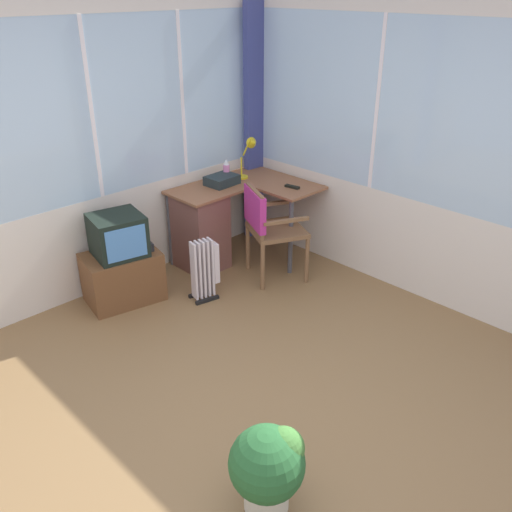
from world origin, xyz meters
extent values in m
cube|color=olive|center=(0.00, 0.00, -0.03)|extent=(5.65, 5.52, 0.06)
cube|color=silver|center=(0.00, 2.29, 0.44)|extent=(4.65, 0.06, 0.88)
cube|color=silver|center=(0.00, 2.29, 1.61)|extent=(4.56, 0.06, 1.47)
cube|color=silver|center=(0.00, 2.29, 2.44)|extent=(4.65, 0.06, 0.18)
cube|color=white|center=(0.47, 2.29, 1.61)|extent=(0.04, 0.07, 1.47)
cube|color=white|center=(1.40, 2.29, 1.61)|extent=(0.04, 0.07, 1.47)
cube|color=silver|center=(2.36, 0.00, 0.44)|extent=(0.06, 4.52, 0.88)
cube|color=silver|center=(2.36, 0.00, 1.61)|extent=(0.06, 4.43, 1.47)
cube|color=silver|center=(2.36, 0.00, 2.44)|extent=(0.06, 4.52, 0.18)
cube|color=white|center=(2.36, 0.75, 1.61)|extent=(0.07, 0.04, 1.47)
cube|color=#3D4688|center=(2.23, 2.16, 1.21)|extent=(0.23, 0.08, 2.43)
cube|color=#925B3B|center=(1.69, 1.98, 0.77)|extent=(1.24, 0.53, 0.02)
cube|color=#925B3B|center=(2.04, 1.46, 0.77)|extent=(0.53, 0.51, 0.02)
cube|color=brown|center=(1.30, 1.98, 0.37)|extent=(0.40, 0.49, 0.74)
cylinder|color=#4C4C51|center=(1.82, 1.25, 0.38)|extent=(0.04, 0.04, 0.75)
cylinder|color=#4C4C51|center=(1.11, 2.20, 0.38)|extent=(0.04, 0.04, 0.75)
cylinder|color=yellow|center=(1.89, 2.00, 0.79)|extent=(0.13, 0.13, 0.02)
cylinder|color=yellow|center=(1.89, 2.00, 0.89)|extent=(0.02, 0.02, 0.20)
cylinder|color=yellow|center=(1.94, 1.97, 1.09)|extent=(0.04, 0.10, 0.18)
cone|color=yellow|center=(1.99, 1.93, 1.13)|extent=(0.14, 0.13, 0.12)
cube|color=black|center=(2.03, 1.43, 0.79)|extent=(0.07, 0.16, 0.02)
cylinder|color=pink|center=(1.73, 2.05, 0.86)|extent=(0.06, 0.06, 0.16)
cone|color=white|center=(1.73, 2.05, 0.97)|extent=(0.06, 0.06, 0.06)
cube|color=#212D2F|center=(1.61, 1.98, 0.82)|extent=(0.31, 0.25, 0.09)
cylinder|color=brown|center=(1.79, 1.01, 0.23)|extent=(0.04, 0.04, 0.46)
cylinder|color=brown|center=(1.98, 1.40, 0.23)|extent=(0.04, 0.04, 0.46)
cylinder|color=brown|center=(1.39, 1.20, 0.23)|extent=(0.04, 0.04, 0.46)
cylinder|color=brown|center=(1.59, 1.60, 0.23)|extent=(0.04, 0.04, 0.46)
cube|color=brown|center=(1.69, 1.30, 0.48)|extent=(0.64, 0.64, 0.04)
cube|color=brown|center=(1.49, 1.40, 0.70)|extent=(0.22, 0.40, 0.41)
cube|color=#B72E80|center=(1.49, 1.40, 0.72)|extent=(0.25, 0.44, 0.34)
cube|color=brown|center=(1.59, 1.10, 0.66)|extent=(0.41, 0.22, 0.03)
cube|color=brown|center=(1.78, 1.50, 0.66)|extent=(0.41, 0.22, 0.03)
cube|color=brown|center=(0.39, 1.94, 0.23)|extent=(0.72, 0.56, 0.45)
cube|color=black|center=(0.39, 1.94, 0.63)|extent=(0.49, 0.48, 0.36)
cube|color=#4D8ACF|center=(0.35, 1.75, 0.63)|extent=(0.34, 0.08, 0.28)
cube|color=#262628|center=(0.53, 1.92, 0.49)|extent=(0.30, 0.27, 0.07)
cube|color=silver|center=(0.82, 1.48, 0.30)|extent=(0.04, 0.10, 0.54)
cube|color=silver|center=(0.86, 1.47, 0.30)|extent=(0.04, 0.10, 0.54)
cube|color=silver|center=(0.90, 1.46, 0.30)|extent=(0.04, 0.10, 0.54)
cube|color=silver|center=(0.94, 1.45, 0.30)|extent=(0.04, 0.10, 0.54)
cube|color=silver|center=(0.98, 1.44, 0.30)|extent=(0.04, 0.10, 0.54)
cube|color=black|center=(0.89, 1.39, 0.01)|extent=(0.23, 0.08, 0.03)
cube|color=black|center=(0.92, 1.53, 0.01)|extent=(0.23, 0.08, 0.03)
cube|color=silver|center=(1.02, 1.43, 0.33)|extent=(0.07, 0.10, 0.38)
cylinder|color=beige|center=(-0.27, -0.48, 0.08)|extent=(0.24, 0.24, 0.16)
sphere|color=#27612F|center=(-0.27, -0.48, 0.31)|extent=(0.41, 0.41, 0.41)
sphere|color=#448137|center=(-0.19, -0.52, 0.40)|extent=(0.22, 0.22, 0.22)
camera|label=1|loc=(-1.78, -1.93, 2.57)|focal=38.70mm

